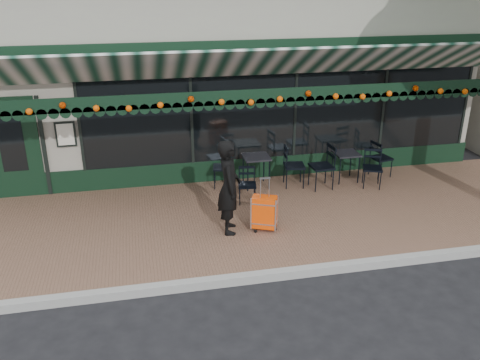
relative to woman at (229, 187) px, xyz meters
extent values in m
plane|color=black|center=(0.63, -1.47, -1.05)|extent=(80.00, 80.00, 0.00)
cube|color=brown|center=(0.63, 0.53, -0.97)|extent=(18.00, 4.00, 0.15)
cube|color=#9E9E99|center=(0.63, -1.55, -0.97)|extent=(18.00, 0.16, 0.15)
cube|color=#9D9B88|center=(0.63, 6.53, 1.20)|extent=(12.00, 8.00, 4.50)
cube|color=black|center=(1.83, 2.51, 0.60)|extent=(9.20, 0.04, 2.00)
cube|color=black|center=(-4.17, 2.51, 0.20)|extent=(1.10, 0.07, 2.20)
cube|color=silver|center=(-3.07, 2.47, 0.45)|extent=(0.42, 0.04, 0.55)
cube|color=black|center=(0.63, 1.05, 1.41)|extent=(12.00, 0.03, 0.28)
cylinder|color=orange|center=(0.63, 0.99, 1.39)|extent=(11.60, 0.12, 0.12)
imported|color=black|center=(0.00, 0.00, 0.00)|extent=(0.51, 0.71, 1.80)
cube|color=#FC4607|center=(0.65, -0.10, -0.53)|extent=(0.53, 0.42, 0.62)
cube|color=black|center=(0.65, -0.10, -0.87)|extent=(0.53, 0.42, 0.06)
cube|color=silver|center=(0.65, -0.10, -0.03)|extent=(0.20, 0.11, 0.38)
cube|color=black|center=(3.12, 1.91, -0.24)|extent=(0.55, 0.55, 0.04)
cylinder|color=black|center=(2.89, 1.68, -0.58)|extent=(0.03, 0.03, 0.64)
cylinder|color=black|center=(3.35, 1.68, -0.58)|extent=(0.03, 0.03, 0.64)
cylinder|color=black|center=(2.89, 2.14, -0.58)|extent=(0.03, 0.03, 0.64)
cylinder|color=black|center=(3.35, 2.14, -0.58)|extent=(0.03, 0.03, 0.64)
cube|color=black|center=(1.00, 1.99, -0.19)|extent=(0.59, 0.59, 0.04)
cylinder|color=black|center=(0.75, 1.75, -0.55)|extent=(0.03, 0.03, 0.69)
cylinder|color=black|center=(1.24, 1.75, -0.55)|extent=(0.03, 0.03, 0.69)
cylinder|color=black|center=(0.75, 2.24, -0.55)|extent=(0.03, 0.03, 0.69)
cylinder|color=black|center=(1.24, 2.24, -0.55)|extent=(0.03, 0.03, 0.69)
camera|label=1|loc=(-1.56, -8.41, 3.67)|focal=38.00mm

